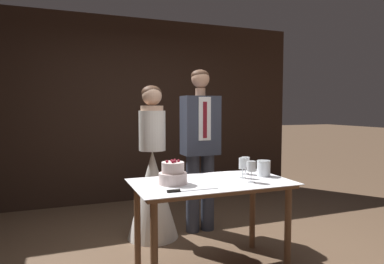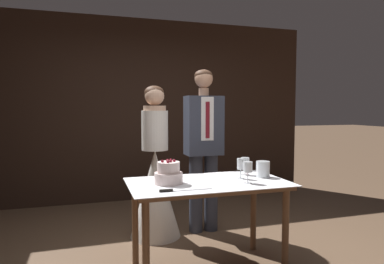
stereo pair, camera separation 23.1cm
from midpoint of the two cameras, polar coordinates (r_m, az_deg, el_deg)
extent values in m
cube|color=black|center=(5.21, -6.84, 3.64)|extent=(5.22, 0.12, 2.70)
cylinder|color=brown|center=(2.60, -5.05, -19.07)|extent=(0.06, 0.06, 0.73)
cylinder|color=brown|center=(3.04, 17.50, -15.79)|extent=(0.06, 0.06, 0.73)
cylinder|color=brown|center=(3.12, -7.30, -15.10)|extent=(0.06, 0.06, 0.73)
cylinder|color=brown|center=(3.49, 12.11, -13.06)|extent=(0.06, 0.06, 0.73)
cube|color=brown|center=(2.91, 4.96, -8.71)|extent=(1.27, 0.68, 0.03)
cube|color=white|center=(2.90, 4.96, -8.32)|extent=(1.33, 0.74, 0.01)
cylinder|color=beige|center=(2.81, -1.56, -7.71)|extent=(0.23, 0.23, 0.09)
cylinder|color=beige|center=(2.79, -1.57, -5.90)|extent=(0.18, 0.18, 0.09)
sphere|color=maroon|center=(2.79, -0.61, -4.79)|extent=(0.02, 0.02, 0.02)
sphere|color=maroon|center=(2.81, -1.22, -4.71)|extent=(0.02, 0.02, 0.02)
sphere|color=maroon|center=(2.79, -1.74, -4.77)|extent=(0.02, 0.02, 0.02)
sphere|color=maroon|center=(2.76, -2.57, -4.90)|extent=(0.02, 0.02, 0.02)
sphere|color=maroon|center=(2.73, -1.62, -4.99)|extent=(0.02, 0.02, 0.02)
sphere|color=maroon|center=(2.76, -1.20, -4.88)|extent=(0.02, 0.02, 0.02)
cube|color=silver|center=(2.61, 2.68, -9.61)|extent=(0.31, 0.03, 0.00)
cylinder|color=black|center=(2.55, -1.72, -9.73)|extent=(0.10, 0.02, 0.02)
cylinder|color=silver|center=(3.23, 10.87, -7.00)|extent=(0.07, 0.07, 0.00)
cylinder|color=silver|center=(3.23, 10.88, -6.35)|extent=(0.01, 0.01, 0.07)
cylinder|color=silver|center=(3.21, 10.90, -4.97)|extent=(0.08, 0.08, 0.09)
cylinder|color=maroon|center=(3.22, 10.89, -5.51)|extent=(0.06, 0.06, 0.02)
cylinder|color=silver|center=(3.06, 10.27, -7.62)|extent=(0.06, 0.06, 0.00)
cylinder|color=silver|center=(3.05, 10.28, -6.87)|extent=(0.01, 0.01, 0.08)
cylinder|color=silver|center=(3.04, 10.30, -5.26)|extent=(0.06, 0.06, 0.10)
cylinder|color=maroon|center=(3.04, 10.29, -5.90)|extent=(0.05, 0.05, 0.03)
cylinder|color=silver|center=(2.89, 11.55, -8.33)|extent=(0.07, 0.07, 0.00)
cylinder|color=silver|center=(2.88, 11.56, -7.42)|extent=(0.01, 0.01, 0.09)
cylinder|color=silver|center=(2.87, 11.58, -5.72)|extent=(0.08, 0.08, 0.08)
cylinder|color=maroon|center=(2.87, 11.58, -6.21)|extent=(0.06, 0.06, 0.03)
cylinder|color=silver|center=(3.15, 13.81, -6.05)|extent=(0.12, 0.12, 0.14)
cylinder|color=silver|center=(3.16, 13.80, -6.75)|extent=(0.05, 0.05, 0.06)
sphere|color=#F9CC4C|center=(3.15, 13.81, -5.96)|extent=(0.02, 0.02, 0.02)
cone|color=white|center=(3.73, -4.36, -10.18)|extent=(0.54, 0.54, 0.94)
cylinder|color=white|center=(3.62, -4.42, 0.26)|extent=(0.28, 0.28, 0.42)
cylinder|color=#DBAD8E|center=(3.62, -4.44, 3.99)|extent=(0.24, 0.24, 0.05)
sphere|color=#DBAD8E|center=(3.62, -4.45, 6.03)|extent=(0.21, 0.21, 0.21)
ellipsoid|color=#472D1E|center=(3.63, -4.51, 6.51)|extent=(0.21, 0.21, 0.15)
cylinder|color=#333847|center=(3.86, 2.38, -10.22)|extent=(0.15, 0.15, 0.87)
cylinder|color=#333847|center=(3.93, 4.90, -10.00)|extent=(0.15, 0.15, 0.87)
cube|color=#333847|center=(3.78, 3.70, 1.09)|extent=(0.40, 0.24, 0.65)
cube|color=white|center=(3.66, 4.39, 2.21)|extent=(0.14, 0.01, 0.47)
cube|color=maroon|center=(3.66, 4.43, 2.01)|extent=(0.04, 0.01, 0.39)
cylinder|color=tan|center=(3.78, 3.72, 6.68)|extent=(0.11, 0.11, 0.09)
sphere|color=tan|center=(3.79, 3.73, 8.86)|extent=(0.20, 0.20, 0.20)
ellipsoid|color=#472D1E|center=(3.80, 3.68, 9.37)|extent=(0.20, 0.20, 0.13)
camera|label=1|loc=(0.12, -87.98, 0.14)|focal=32.00mm
camera|label=2|loc=(0.12, 92.02, -0.14)|focal=32.00mm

